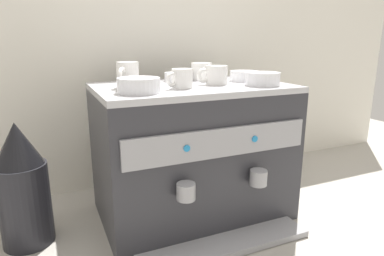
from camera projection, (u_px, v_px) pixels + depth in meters
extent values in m
plane|color=#9E998E|center=(192.00, 211.00, 1.30)|extent=(4.00, 4.00, 0.00)
cube|color=silver|center=(157.00, 64.00, 1.50)|extent=(2.80, 0.03, 1.07)
cube|color=#2D2D33|center=(192.00, 153.00, 1.24)|extent=(0.67, 0.42, 0.47)
cube|color=#B7B7BC|center=(192.00, 88.00, 1.18)|extent=(0.67, 0.42, 0.02)
cube|color=#939399|center=(221.00, 143.00, 1.02)|extent=(0.61, 0.01, 0.09)
cylinder|color=#1E7AB7|center=(187.00, 148.00, 0.97)|extent=(0.02, 0.01, 0.02)
cylinder|color=#1E7AB7|center=(255.00, 139.00, 1.06)|extent=(0.02, 0.01, 0.02)
cube|color=#939399|center=(226.00, 244.00, 1.07)|extent=(0.57, 0.12, 0.02)
cylinder|color=#939399|center=(186.00, 191.00, 0.99)|extent=(0.06, 0.06, 0.05)
cylinder|color=#939399|center=(258.00, 178.00, 1.08)|extent=(0.06, 0.06, 0.05)
cylinder|color=white|center=(128.00, 75.00, 1.09)|extent=(0.07, 0.07, 0.08)
torus|color=white|center=(122.00, 77.00, 1.04)|extent=(0.04, 0.06, 0.06)
cylinder|color=white|center=(217.00, 75.00, 1.18)|extent=(0.08, 0.08, 0.07)
torus|color=white|center=(204.00, 76.00, 1.16)|extent=(0.05, 0.02, 0.05)
cylinder|color=white|center=(182.00, 78.00, 1.09)|extent=(0.07, 0.07, 0.06)
torus|color=white|center=(172.00, 80.00, 1.06)|extent=(0.05, 0.03, 0.05)
cylinder|color=white|center=(202.00, 71.00, 1.32)|extent=(0.08, 0.08, 0.07)
torus|color=white|center=(196.00, 70.00, 1.36)|extent=(0.01, 0.05, 0.05)
cylinder|color=white|center=(178.00, 77.00, 1.28)|extent=(0.10, 0.10, 0.03)
cylinder|color=white|center=(178.00, 80.00, 1.28)|extent=(0.06, 0.06, 0.01)
cylinder|color=white|center=(263.00, 79.00, 1.15)|extent=(0.12, 0.12, 0.04)
cylinder|color=white|center=(262.00, 84.00, 1.16)|extent=(0.06, 0.06, 0.01)
cylinder|color=white|center=(139.00, 85.00, 0.99)|extent=(0.13, 0.13, 0.04)
cylinder|color=white|center=(139.00, 91.00, 1.00)|extent=(0.07, 0.07, 0.01)
cylinder|color=white|center=(244.00, 76.00, 1.28)|extent=(0.11, 0.11, 0.04)
cylinder|color=white|center=(244.00, 80.00, 1.28)|extent=(0.06, 0.06, 0.01)
cylinder|color=black|center=(25.00, 204.00, 1.07)|extent=(0.16, 0.16, 0.27)
cone|color=black|center=(17.00, 144.00, 1.02)|extent=(0.15, 0.15, 0.13)
cylinder|color=#B7B7BC|center=(285.00, 174.00, 1.45)|extent=(0.10, 0.10, 0.16)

